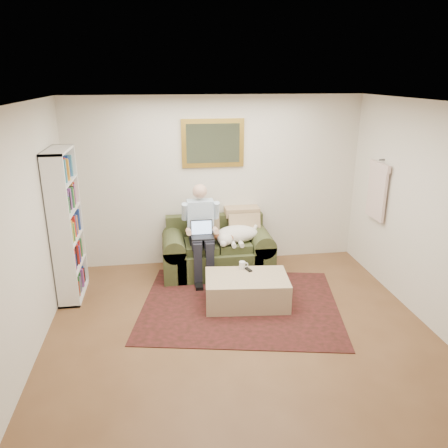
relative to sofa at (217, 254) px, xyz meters
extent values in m
cube|color=brown|center=(0.05, -2.05, -0.28)|extent=(4.50, 5.00, 0.01)
cube|color=white|center=(0.05, -2.05, 2.32)|extent=(4.50, 5.00, 0.01)
cube|color=beige|center=(0.05, 0.45, 1.02)|extent=(4.50, 0.01, 2.60)
cube|color=beige|center=(-2.20, -2.05, 1.02)|extent=(0.01, 5.00, 2.60)
cube|color=black|center=(0.16, -1.08, -0.28)|extent=(2.88, 2.48, 0.01)
cube|color=#414223|center=(0.00, -0.03, -0.08)|extent=(1.24, 0.80, 0.40)
cube|color=#414223|center=(0.00, 0.31, 0.33)|extent=(1.51, 0.17, 0.41)
cube|color=#414223|center=(-0.65, -0.03, -0.03)|extent=(0.33, 0.80, 0.83)
cube|color=#414223|center=(0.65, -0.03, -0.03)|extent=(0.33, 0.80, 0.83)
cube|color=#414223|center=(-0.25, -0.08, 0.18)|extent=(0.47, 0.54, 0.12)
cube|color=#414223|center=(0.25, -0.08, 0.18)|extent=(0.47, 0.54, 0.12)
cube|color=black|center=(-0.25, -0.27, 0.39)|extent=(0.32, 0.22, 0.02)
cube|color=black|center=(-0.25, -0.15, 0.50)|extent=(0.32, 0.06, 0.22)
cube|color=#99BFF2|center=(-0.25, -0.16, 0.50)|extent=(0.29, 0.04, 0.19)
cube|color=tan|center=(0.25, -1.06, -0.09)|extent=(1.13, 0.78, 0.39)
cylinder|color=white|center=(0.24, -0.80, 0.15)|extent=(0.08, 0.08, 0.10)
cube|color=black|center=(0.30, -0.85, 0.11)|extent=(0.10, 0.16, 0.02)
cube|color=gold|center=(0.00, 0.42, 1.62)|extent=(0.94, 0.04, 0.72)
cube|color=gray|center=(0.00, 0.40, 1.62)|extent=(0.80, 0.01, 0.58)
camera|label=1|loc=(-0.79, -6.08, 2.58)|focal=35.00mm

